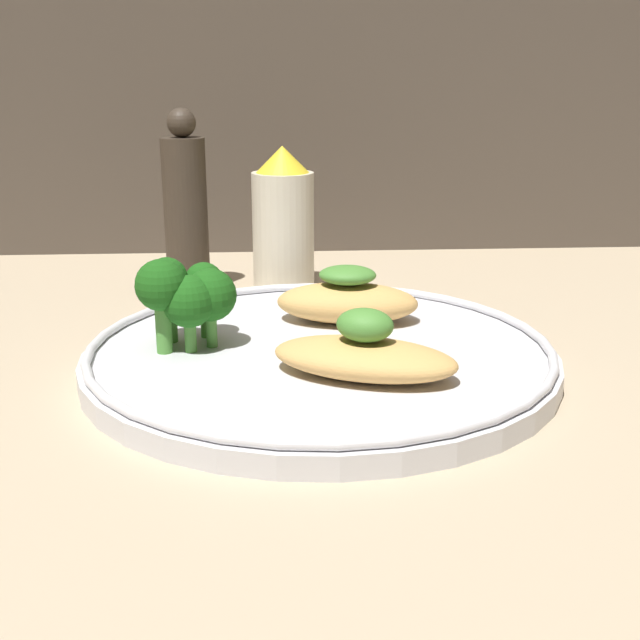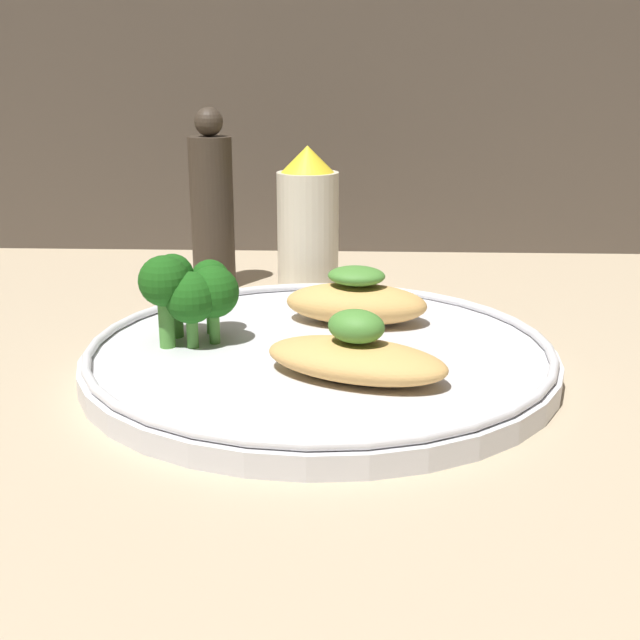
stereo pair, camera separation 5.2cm
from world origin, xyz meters
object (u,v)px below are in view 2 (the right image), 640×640
object	(u,v)px
plate	(320,355)
pepper_grinder	(212,207)
sauce_bottle	(308,221)
broccoli_bunch	(190,289)

from	to	relation	value
plate	pepper_grinder	xyz separation A→B (cm)	(-10.55, 20.96, 6.33)
pepper_grinder	sauce_bottle	bearing A→B (deg)	-0.00
plate	broccoli_bunch	xyz separation A→B (cm)	(-8.66, 0.96, 4.15)
plate	sauce_bottle	size ratio (longest dim) A/B	2.43
plate	pepper_grinder	size ratio (longest dim) A/B	1.94
broccoli_bunch	pepper_grinder	distance (cm)	20.21
sauce_bottle	pepper_grinder	distance (cm)	8.65
plate	sauce_bottle	distance (cm)	21.67
broccoli_bunch	plate	bearing A→B (deg)	-6.30
plate	pepper_grinder	distance (cm)	24.31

